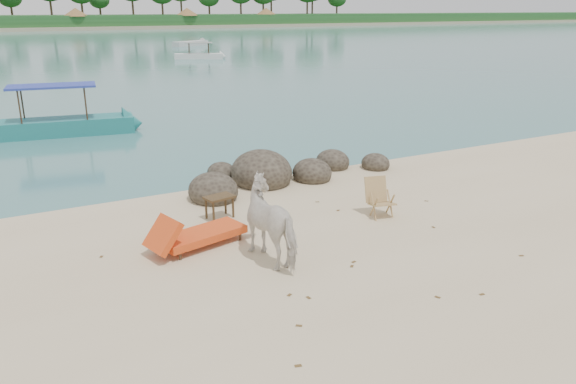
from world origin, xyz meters
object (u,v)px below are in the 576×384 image
boulders (272,175)px  deck_chair (382,199)px  side_table (220,208)px  boat_near (52,93)px  lounge_chair (202,231)px  cow (275,222)px

boulders → deck_chair: bearing=-74.6°
side_table → boat_near: size_ratio=0.10×
boulders → lounge_chair: bearing=-134.6°
cow → lounge_chair: cow is taller
lounge_chair → boat_near: bearing=81.8°
cow → boat_near: (-2.28, 14.28, 0.80)m
deck_chair → boat_near: boat_near is taller
boat_near → side_table: bearing=-71.5°
cow → boulders: bearing=-123.5°
boulders → cow: 5.11m
lounge_chair → cow: bearing=-64.6°
boulders → lounge_chair: (-3.25, -3.30, 0.10)m
boulders → side_table: bearing=-139.6°
deck_chair → boat_near: bearing=127.2°
boulders → lounge_chair: boulders is taller
side_table → deck_chair: 3.78m
boulders → cow: (-2.22, -4.57, 0.54)m
boat_near → cow: bearing=-72.8°
side_table → lounge_chair: size_ratio=0.29×
cow → boat_near: bearing=-88.6°
cow → side_table: cow is taller
boulders → boat_near: size_ratio=1.00×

